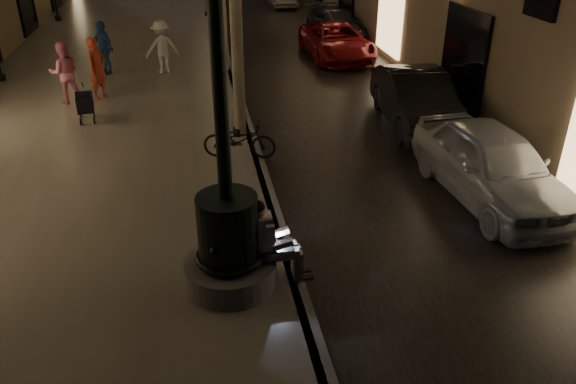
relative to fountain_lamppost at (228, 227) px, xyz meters
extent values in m
plane|color=black|center=(1.00, 13.00, -1.21)|extent=(120.00, 120.00, 0.00)
cube|color=black|center=(4.00, 13.00, -1.20)|extent=(6.00, 45.00, 0.02)
cube|color=#6A655D|center=(-3.00, 13.00, -1.11)|extent=(8.00, 45.00, 0.20)
cube|color=#59595B|center=(1.00, 13.00, -1.11)|extent=(0.25, 45.00, 0.20)
cylinder|color=#59595B|center=(0.00, 0.00, -0.81)|extent=(1.40, 1.40, 0.40)
cylinder|color=black|center=(0.00, 0.00, -0.06)|extent=(0.90, 0.90, 1.10)
torus|color=black|center=(0.00, 0.00, -0.51)|extent=(1.04, 1.04, 0.10)
torus|color=black|center=(0.00, 0.00, 0.34)|extent=(0.89, 0.89, 0.09)
cylinder|color=black|center=(0.00, 0.00, 2.09)|extent=(0.20, 0.20, 3.20)
cube|color=tan|center=(0.55, 0.00, -0.52)|extent=(0.38, 0.25, 0.19)
cube|color=white|center=(0.49, 0.00, -0.16)|extent=(0.47, 0.27, 0.60)
sphere|color=tan|center=(0.46, 0.00, 0.23)|extent=(0.22, 0.22, 0.22)
sphere|color=black|center=(0.44, 0.00, 0.27)|extent=(0.22, 0.22, 0.22)
cube|color=tan|center=(0.80, -0.09, -0.52)|extent=(0.48, 0.14, 0.15)
cube|color=tan|center=(0.80, 0.09, -0.52)|extent=(0.48, 0.14, 0.15)
cube|color=tan|center=(1.03, -0.09, -0.76)|extent=(0.14, 0.13, 0.49)
cube|color=tan|center=(1.03, 0.09, -0.76)|extent=(0.14, 0.13, 0.49)
cube|color=black|center=(1.14, -0.09, -1.00)|extent=(0.27, 0.11, 0.03)
cube|color=black|center=(1.14, 0.09, -1.00)|extent=(0.27, 0.11, 0.03)
cube|color=black|center=(0.82, 0.00, -0.43)|extent=(0.25, 0.35, 0.02)
cube|color=black|center=(0.66, 0.00, -0.32)|extent=(0.09, 0.35, 0.23)
cube|color=#B2D7FF|center=(0.67, 0.00, -0.32)|extent=(0.07, 0.32, 0.19)
cylinder|color=#6B604C|center=(0.75, 6.00, 1.49)|extent=(0.28, 0.28, 5.00)
cylinder|color=black|center=(0.70, 6.00, -0.91)|extent=(0.28, 0.28, 0.20)
cylinder|color=black|center=(0.70, 6.00, 1.19)|extent=(0.12, 0.12, 4.40)
cylinder|color=black|center=(0.70, 14.00, -0.91)|extent=(0.28, 0.28, 0.20)
cylinder|color=black|center=(0.70, 22.00, -0.91)|extent=(0.28, 0.28, 0.20)
cylinder|color=black|center=(-6.40, 12.00, -0.91)|extent=(0.28, 0.28, 0.20)
cylinder|color=black|center=(-6.40, 22.00, -0.91)|extent=(0.28, 0.28, 0.20)
cube|color=black|center=(-3.14, 7.70, -0.50)|extent=(0.50, 0.74, 0.41)
cube|color=black|center=(-3.10, 7.38, -0.23)|extent=(0.39, 0.21, 0.27)
cylinder|color=black|center=(-3.27, 7.40, -0.92)|extent=(0.06, 0.19, 0.18)
cylinder|color=black|center=(-2.94, 7.45, -0.92)|extent=(0.06, 0.19, 0.18)
cylinder|color=black|center=(-3.34, 7.95, -0.92)|extent=(0.06, 0.19, 0.18)
cylinder|color=black|center=(-3.02, 7.99, -0.92)|extent=(0.06, 0.19, 0.18)
cylinder|color=black|center=(-3.19, 8.06, -0.14)|extent=(0.08, 0.41, 0.25)
imported|color=#B4B7BC|center=(5.41, 2.22, -0.47)|extent=(2.01, 4.46, 1.49)
imported|color=black|center=(5.46, 6.39, -0.49)|extent=(1.91, 4.50, 1.44)
imported|color=maroon|center=(5.14, 13.63, -0.58)|extent=(2.22, 4.61, 1.27)
imported|color=#2F2F34|center=(5.94, 17.00, -0.60)|extent=(2.06, 4.33, 1.22)
imported|color=#C94128|center=(-3.01, 9.63, -0.13)|extent=(0.71, 0.77, 1.75)
imported|color=pink|center=(-3.86, 9.38, -0.15)|extent=(0.95, 0.81, 1.73)
imported|color=silver|center=(-1.23, 12.03, -0.16)|extent=(1.25, 0.95, 1.71)
imported|color=navy|center=(-3.13, 12.25, -0.15)|extent=(0.97, 1.06, 1.73)
imported|color=black|center=(0.60, 4.65, -0.58)|extent=(1.74, 0.96, 0.87)
camera|label=1|loc=(-0.35, -7.04, 4.27)|focal=35.00mm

